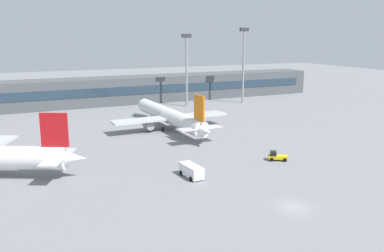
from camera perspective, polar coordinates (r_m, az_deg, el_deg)
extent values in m
plane|color=gray|center=(91.30, -1.79, -2.02)|extent=(400.00, 400.00, 0.00)
cube|color=#4C5156|center=(142.62, -10.66, 4.90)|extent=(152.33, 12.00, 9.00)
cube|color=#263847|center=(136.75, -10.03, 4.79)|extent=(144.71, 0.16, 2.80)
cone|color=white|center=(69.36, -16.04, -4.37)|extent=(4.67, 4.16, 2.71)
cube|color=red|center=(69.20, -18.69, -0.53)|extent=(4.16, 2.35, 5.60)
cube|color=silver|center=(70.20, -18.20, -4.14)|extent=(7.14, 10.36, 0.24)
cylinder|color=white|center=(102.41, -3.22, 1.44)|extent=(4.83, 35.68, 3.76)
cone|color=white|center=(120.27, -6.92, 3.03)|extent=(3.69, 4.24, 3.57)
cone|color=white|center=(85.43, 1.93, -0.79)|extent=(2.74, 3.83, 2.63)
cube|color=orange|center=(87.08, 1.02, 2.56)|extent=(0.49, 4.36, 5.44)
cube|color=silver|center=(87.69, 1.09, -0.30)|extent=(9.96, 3.07, 0.24)
cube|color=silver|center=(101.58, -3.00, 1.18)|extent=(29.78, 5.64, 0.49)
cylinder|color=gray|center=(104.32, 0.00, 0.72)|extent=(2.07, 3.22, 1.98)
cylinder|color=gray|center=(99.70, -6.11, 0.09)|extent=(2.07, 3.22, 1.98)
cylinder|color=black|center=(114.28, -5.69, 1.15)|extent=(0.43, 1.00, 0.99)
cylinder|color=black|center=(102.25, -1.44, -0.14)|extent=(0.43, 1.00, 0.99)
cylinder|color=black|center=(100.23, -4.10, -0.43)|extent=(0.43, 1.00, 0.99)
cube|color=yellow|center=(78.34, 11.92, -4.27)|extent=(3.86, 3.15, 0.60)
cube|color=black|center=(78.07, 11.29, -3.80)|extent=(1.67, 1.77, 0.90)
cylinder|color=black|center=(79.06, 10.99, -4.30)|extent=(0.73, 0.58, 0.70)
cylinder|color=black|center=(77.57, 11.08, -4.64)|extent=(0.73, 0.58, 0.70)
cylinder|color=black|center=(79.29, 12.73, -4.33)|extent=(0.73, 0.58, 0.70)
cylinder|color=black|center=(77.81, 12.85, -4.66)|extent=(0.73, 0.58, 0.70)
cube|color=white|center=(67.76, -0.09, -6.24)|extent=(2.42, 5.35, 1.90)
cube|color=#1E2633|center=(69.26, -0.91, -5.38)|extent=(1.91, 0.31, 0.70)
cylinder|color=black|center=(69.88, -0.05, -6.30)|extent=(0.34, 0.78, 0.76)
cylinder|color=black|center=(68.95, -1.54, -6.57)|extent=(0.34, 0.78, 0.76)
cylinder|color=black|center=(67.10, 1.39, -7.11)|extent=(0.34, 0.78, 0.76)
cylinder|color=black|center=(66.14, -0.14, -7.41)|extent=(0.34, 0.78, 0.76)
cylinder|color=gray|center=(134.04, -0.76, 7.48)|extent=(0.70, 0.70, 22.22)
cube|color=#333338|center=(133.52, -0.77, 12.49)|extent=(3.20, 0.80, 1.20)
cylinder|color=gray|center=(141.57, 7.18, 8.07)|extent=(0.70, 0.70, 24.27)
cube|color=#333338|center=(141.17, 7.33, 13.23)|extent=(3.20, 0.80, 1.20)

